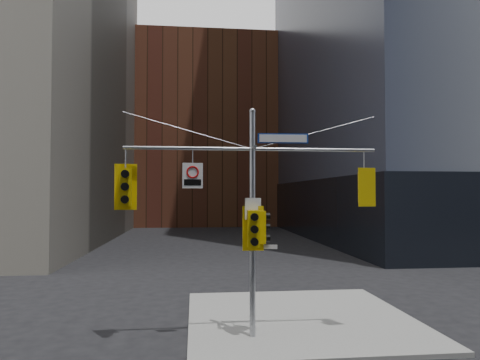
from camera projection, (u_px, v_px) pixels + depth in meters
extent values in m
cube|color=gray|center=(300.00, 318.00, 15.49)|extent=(8.00, 8.00, 0.15)
cube|color=black|center=(471.00, 209.00, 46.18)|extent=(36.40, 36.40, 6.00)
cube|color=brown|center=(206.00, 136.00, 69.40)|extent=(26.00, 20.00, 28.00)
cylinder|color=#94979D|center=(252.00, 225.00, 13.40)|extent=(0.18, 0.18, 7.20)
sphere|color=#94979D|center=(252.00, 111.00, 13.52)|extent=(0.20, 0.20, 0.20)
cylinder|color=#94979D|center=(189.00, 148.00, 13.27)|extent=(4.00, 0.11, 0.11)
cylinder|color=#94979D|center=(314.00, 150.00, 13.70)|extent=(4.00, 0.11, 0.11)
cylinder|color=#94979D|center=(254.00, 148.00, 13.14)|extent=(0.10, 0.70, 0.10)
cylinder|color=#94979D|center=(189.00, 131.00, 13.29)|extent=(4.00, 0.02, 1.12)
cylinder|color=#94979D|center=(314.00, 133.00, 13.72)|extent=(4.00, 0.02, 1.12)
cube|color=#DCB60B|center=(125.00, 187.00, 13.03)|extent=(0.40, 0.30, 1.15)
cube|color=#DCB60B|center=(126.00, 187.00, 13.22)|extent=(0.68, 0.11, 1.43)
cylinder|color=black|center=(125.00, 174.00, 12.82)|extent=(0.26, 0.20, 0.24)
cylinder|color=black|center=(125.00, 174.00, 12.91)|extent=(0.21, 0.04, 0.21)
cylinder|color=black|center=(125.00, 187.00, 12.81)|extent=(0.26, 0.20, 0.24)
cylinder|color=black|center=(125.00, 187.00, 12.90)|extent=(0.21, 0.04, 0.21)
cylinder|color=black|center=(125.00, 199.00, 12.80)|extent=(0.26, 0.20, 0.24)
cylinder|color=black|center=(125.00, 199.00, 12.88)|extent=(0.21, 0.04, 0.21)
cube|color=#DCB60B|center=(364.00, 187.00, 13.83)|extent=(0.35, 0.26, 1.00)
cube|color=#DCB60B|center=(367.00, 187.00, 13.67)|extent=(0.59, 0.11, 1.24)
cylinder|color=black|center=(361.00, 177.00, 14.03)|extent=(0.23, 0.18, 0.21)
cylinder|color=black|center=(362.00, 177.00, 13.96)|extent=(0.18, 0.04, 0.18)
cylinder|color=black|center=(361.00, 187.00, 14.02)|extent=(0.23, 0.18, 0.21)
cylinder|color=black|center=(362.00, 187.00, 13.95)|extent=(0.18, 0.04, 0.18)
cylinder|color=black|center=(361.00, 197.00, 14.01)|extent=(0.23, 0.18, 0.21)
cylinder|color=black|center=(363.00, 197.00, 13.93)|extent=(0.18, 0.04, 0.18)
cube|color=#DCB60B|center=(261.00, 227.00, 13.43)|extent=(0.25, 0.34, 1.02)
cylinder|color=black|center=(267.00, 216.00, 13.47)|extent=(0.17, 0.22, 0.21)
cylinder|color=black|center=(265.00, 216.00, 13.46)|extent=(0.03, 0.19, 0.18)
cylinder|color=black|center=(267.00, 227.00, 13.46)|extent=(0.17, 0.22, 0.21)
cylinder|color=black|center=(265.00, 227.00, 13.45)|extent=(0.03, 0.19, 0.18)
cylinder|color=black|center=(267.00, 238.00, 13.45)|extent=(0.17, 0.22, 0.21)
cylinder|color=black|center=(265.00, 238.00, 13.44)|extent=(0.03, 0.19, 0.18)
cube|color=#DCB60B|center=(254.00, 229.00, 13.12)|extent=(0.37, 0.27, 1.12)
cube|color=#DCB60B|center=(253.00, 228.00, 13.31)|extent=(0.66, 0.06, 1.39)
cylinder|color=black|center=(254.00, 217.00, 12.92)|extent=(0.24, 0.18, 0.23)
cylinder|color=black|center=(254.00, 217.00, 13.01)|extent=(0.20, 0.03, 0.20)
cylinder|color=black|center=(254.00, 229.00, 12.91)|extent=(0.24, 0.18, 0.23)
cylinder|color=black|center=(254.00, 229.00, 12.99)|extent=(0.20, 0.03, 0.20)
cylinder|color=black|center=(254.00, 242.00, 12.90)|extent=(0.24, 0.18, 0.23)
cylinder|color=#0CE559|center=(254.00, 241.00, 12.98)|extent=(0.20, 0.03, 0.20)
cube|color=#103298|center=(283.00, 138.00, 13.60)|extent=(1.62, 0.11, 0.32)
cube|color=silver|center=(283.00, 138.00, 13.58)|extent=(1.52, 0.08, 0.24)
cube|color=silver|center=(193.00, 176.00, 13.24)|extent=(0.63, 0.08, 0.79)
torus|color=#B20A0A|center=(193.00, 172.00, 13.22)|extent=(0.39, 0.08, 0.39)
cube|color=black|center=(193.00, 182.00, 13.21)|extent=(0.53, 0.05, 0.19)
cube|color=silver|center=(253.00, 209.00, 13.30)|extent=(0.51, 0.09, 0.67)
cube|color=#D88C00|center=(253.00, 215.00, 13.28)|extent=(0.37, 0.05, 0.30)
cube|color=silver|center=(267.00, 247.00, 13.43)|extent=(0.67, 0.10, 0.13)
cube|color=#145926|center=(251.00, 246.00, 13.83)|extent=(0.07, 0.71, 0.14)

